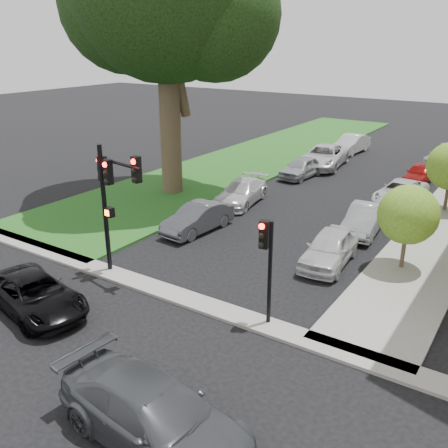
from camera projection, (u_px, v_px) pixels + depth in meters
The scene contains 18 objects.
ground at pixel (143, 322), 16.97m from camera, with size 140.00×140.00×0.00m, color black.
grass_strip at pixel (260, 156), 40.35m from camera, with size 8.00×44.00×0.12m, color #205D1E.
sidewalk_cross at pixel (180, 296), 18.51m from camera, with size 60.00×1.00×0.12m, color #A5A297.
small_tree_a at pixel (408, 215), 19.98m from camera, with size 2.42×2.42×3.63m.
traffic_signal_main at pixel (111, 188), 19.18m from camera, with size 2.59×0.69×5.29m.
traffic_signal_secondary at pixel (267, 254), 15.97m from camera, with size 0.49×0.39×3.71m.
car_cross_near at pixel (35, 294), 17.43m from camera, with size 2.16×4.69×1.30m, color black.
car_cross_far at pixel (154, 415), 11.67m from camera, with size 2.21×5.44×1.58m, color #3F4247.
car_parked_0 at pixel (329, 248), 21.09m from camera, with size 1.71×4.25×1.45m, color silver.
car_parked_1 at pixel (364, 219), 24.50m from camera, with size 1.46×4.20×1.38m, color #999BA0.
car_parked_2 at pixel (400, 192), 28.93m from camera, with size 2.15×4.66×1.30m, color silver.
car_parked_3 at pixel (420, 173), 33.00m from camera, with size 1.54×3.82×1.30m, color maroon.
car_parked_4 at pixel (442, 156), 37.93m from camera, with size 1.78×4.39×1.27m, color #999BA0.
car_parked_5 at pixel (197, 218), 24.66m from camera, with size 1.46×4.20×1.38m, color #3F4247.
car_parked_6 at pixel (241, 192), 28.86m from camera, with size 1.92×4.72×1.37m, color silver.
car_parked_7 at pixel (301, 167), 34.27m from camera, with size 1.66×4.13×1.41m, color #999BA0.
car_parked_8 at pixel (324, 156), 37.01m from camera, with size 2.67×5.80×1.61m, color silver.
car_parked_9 at pixel (351, 144), 41.58m from camera, with size 1.59×4.56×1.50m, color silver.
Camera 1 is at (10.41, -10.77, 9.07)m, focal length 40.00 mm.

